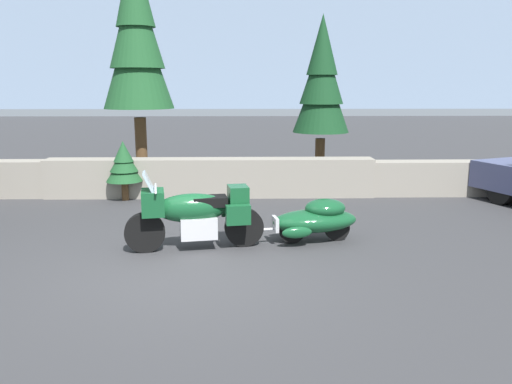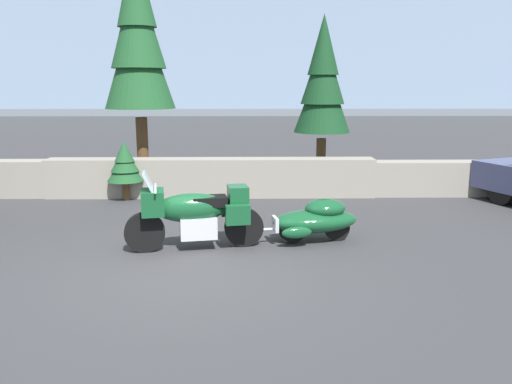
{
  "view_description": "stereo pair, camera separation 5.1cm",
  "coord_description": "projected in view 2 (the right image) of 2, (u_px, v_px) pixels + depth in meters",
  "views": [
    {
      "loc": [
        0.86,
        -7.27,
        2.67
      ],
      "look_at": [
        1.05,
        1.55,
        0.85
      ],
      "focal_mm": 35.95,
      "sensor_mm": 36.0,
      "label": 1
    },
    {
      "loc": [
        0.92,
        -7.27,
        2.67
      ],
      "look_at": [
        1.05,
        1.55,
        0.85
      ],
      "focal_mm": 35.95,
      "sensor_mm": 36.0,
      "label": 2
    }
  ],
  "objects": [
    {
      "name": "pine_sapling_near",
      "position": [
        125.0,
        163.0,
        12.12
      ],
      "size": [
        0.85,
        0.85,
        1.42
      ],
      "color": "brown",
      "rests_on": "ground"
    },
    {
      "name": "distant_ridgeline",
      "position": [
        243.0,
        58.0,
        99.24
      ],
      "size": [
        240.0,
        80.0,
        16.0
      ],
      "primitive_type": "cube",
      "color": "#7F93AD",
      "rests_on": "ground"
    },
    {
      "name": "pine_tree_secondary",
      "position": [
        323.0,
        81.0,
        13.42
      ],
      "size": [
        1.49,
        1.49,
        4.51
      ],
      "color": "brown",
      "rests_on": "ground"
    },
    {
      "name": "stone_guard_wall",
      "position": [
        207.0,
        178.0,
        12.64
      ],
      "size": [
        24.0,
        0.64,
        0.94
      ],
      "color": "gray",
      "rests_on": "ground"
    },
    {
      "name": "car_shaped_trailer",
      "position": [
        315.0,
        219.0,
        8.91
      ],
      "size": [
        2.23,
        0.97,
        0.76
      ],
      "color": "black",
      "rests_on": "ground"
    },
    {
      "name": "touring_motorcycle",
      "position": [
        194.0,
        213.0,
        8.47
      ],
      "size": [
        2.3,
        0.99,
        1.33
      ],
      "color": "black",
      "rests_on": "ground"
    },
    {
      "name": "pine_tree_tall",
      "position": [
        138.0,
        35.0,
        13.52
      ],
      "size": [
        1.88,
        1.88,
        6.39
      ],
      "color": "brown",
      "rests_on": "ground"
    },
    {
      "name": "ground_plane",
      "position": [
        187.0,
        269.0,
        7.65
      ],
      "size": [
        80.0,
        80.0,
        0.0
      ],
      "primitive_type": "plane",
      "color": "#38383A"
    }
  ]
}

